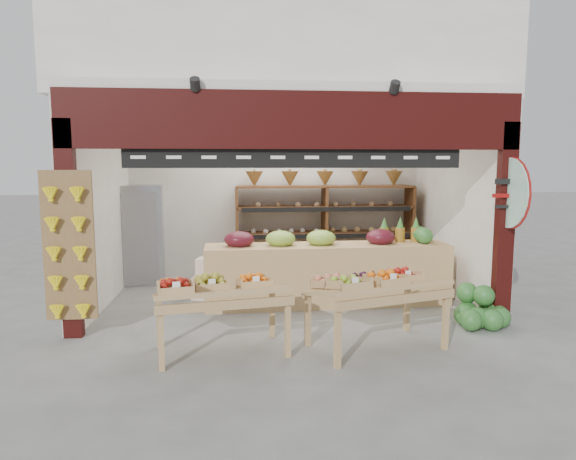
{
  "coord_description": "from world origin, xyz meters",
  "views": [
    {
      "loc": [
        -0.71,
        -7.4,
        2.11
      ],
      "look_at": [
        -0.01,
        -0.2,
        1.19
      ],
      "focal_mm": 32.0,
      "sensor_mm": 36.0,
      "label": 1
    }
  ],
  "objects_px": {
    "cardboard_stack": "(223,284)",
    "mid_counter": "(326,272)",
    "refrigerator": "(144,234)",
    "back_shelving": "(325,213)",
    "watermelon_pile": "(481,311)",
    "display_table_right": "(371,284)",
    "display_table_left": "(211,290)"
  },
  "relations": [
    {
      "from": "display_table_right",
      "to": "watermelon_pile",
      "type": "distance_m",
      "value": 1.87
    },
    {
      "from": "display_table_left",
      "to": "display_table_right",
      "type": "xyz_separation_m",
      "value": [
        1.82,
        -0.05,
        0.04
      ]
    },
    {
      "from": "back_shelving",
      "to": "display_table_right",
      "type": "bearing_deg",
      "value": -91.15
    },
    {
      "from": "display_table_left",
      "to": "display_table_right",
      "type": "height_order",
      "value": "display_table_right"
    },
    {
      "from": "display_table_right",
      "to": "watermelon_pile",
      "type": "relative_size",
      "value": 2.24
    },
    {
      "from": "cardboard_stack",
      "to": "mid_counter",
      "type": "bearing_deg",
      "value": -16.98
    },
    {
      "from": "mid_counter",
      "to": "watermelon_pile",
      "type": "xyz_separation_m",
      "value": [
        1.85,
        -1.24,
        -0.31
      ]
    },
    {
      "from": "refrigerator",
      "to": "watermelon_pile",
      "type": "height_order",
      "value": "refrigerator"
    },
    {
      "from": "refrigerator",
      "to": "watermelon_pile",
      "type": "relative_size",
      "value": 2.31
    },
    {
      "from": "watermelon_pile",
      "to": "back_shelving",
      "type": "bearing_deg",
      "value": 118.03
    },
    {
      "from": "cardboard_stack",
      "to": "display_table_left",
      "type": "xyz_separation_m",
      "value": [
        -0.05,
        -2.34,
        0.48
      ]
    },
    {
      "from": "cardboard_stack",
      "to": "display_table_right",
      "type": "relative_size",
      "value": 0.62
    },
    {
      "from": "refrigerator",
      "to": "mid_counter",
      "type": "bearing_deg",
      "value": -35.74
    },
    {
      "from": "mid_counter",
      "to": "watermelon_pile",
      "type": "relative_size",
      "value": 4.85
    },
    {
      "from": "mid_counter",
      "to": "refrigerator",
      "type": "bearing_deg",
      "value": 150.06
    },
    {
      "from": "cardboard_stack",
      "to": "display_table_left",
      "type": "distance_m",
      "value": 2.39
    },
    {
      "from": "display_table_left",
      "to": "watermelon_pile",
      "type": "bearing_deg",
      "value": 10.01
    },
    {
      "from": "back_shelving",
      "to": "display_table_left",
      "type": "relative_size",
      "value": 2.05
    },
    {
      "from": "mid_counter",
      "to": "display_table_right",
      "type": "bearing_deg",
      "value": -84.34
    },
    {
      "from": "cardboard_stack",
      "to": "refrigerator",
      "type": "bearing_deg",
      "value": 138.76
    },
    {
      "from": "cardboard_stack",
      "to": "display_table_right",
      "type": "bearing_deg",
      "value": -53.44
    },
    {
      "from": "cardboard_stack",
      "to": "watermelon_pile",
      "type": "distance_m",
      "value": 3.84
    },
    {
      "from": "display_table_left",
      "to": "watermelon_pile",
      "type": "xyz_separation_m",
      "value": [
        3.48,
        0.61,
        -0.52
      ]
    },
    {
      "from": "mid_counter",
      "to": "display_table_right",
      "type": "height_order",
      "value": "mid_counter"
    },
    {
      "from": "back_shelving",
      "to": "watermelon_pile",
      "type": "bearing_deg",
      "value": -61.97
    },
    {
      "from": "back_shelving",
      "to": "cardboard_stack",
      "type": "xyz_separation_m",
      "value": [
        -1.84,
        -1.26,
        -0.98
      ]
    },
    {
      "from": "refrigerator",
      "to": "display_table_left",
      "type": "height_order",
      "value": "refrigerator"
    },
    {
      "from": "back_shelving",
      "to": "watermelon_pile",
      "type": "relative_size",
      "value": 4.3
    },
    {
      "from": "mid_counter",
      "to": "watermelon_pile",
      "type": "bearing_deg",
      "value": -33.84
    },
    {
      "from": "refrigerator",
      "to": "display_table_left",
      "type": "bearing_deg",
      "value": -74.79
    },
    {
      "from": "back_shelving",
      "to": "display_table_right",
      "type": "xyz_separation_m",
      "value": [
        -0.07,
        -3.64,
        -0.47
      ]
    },
    {
      "from": "refrigerator",
      "to": "back_shelving",
      "type": "bearing_deg",
      "value": -5.57
    }
  ]
}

